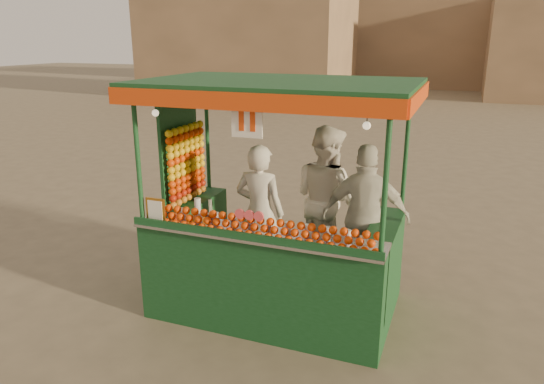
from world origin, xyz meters
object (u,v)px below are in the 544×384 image
at_px(vendor_left, 260,212).
at_px(vendor_middle, 326,198).
at_px(juice_cart, 268,241).
at_px(vendor_right, 366,217).

distance_m(vendor_left, vendor_middle, 0.81).
relative_size(juice_cart, vendor_right, 1.75).
bearing_deg(vendor_right, vendor_middle, -38.73).
distance_m(vendor_left, vendor_right, 1.16).
bearing_deg(vendor_left, vendor_right, -169.39).
xyz_separation_m(juice_cart, vendor_middle, (0.45, 0.71, 0.33)).
bearing_deg(vendor_middle, vendor_right, -179.81).
relative_size(vendor_left, vendor_middle, 0.91).
bearing_deg(vendor_left, vendor_middle, -139.40).
bearing_deg(vendor_right, juice_cart, 14.42).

